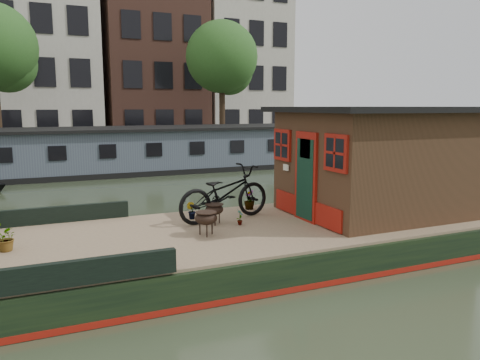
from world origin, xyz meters
name	(u,v)px	position (x,y,z in m)	size (l,w,h in m)	color
ground	(287,252)	(0.00, 0.00, 0.00)	(120.00, 120.00, 0.00)	#2E3924
houseboat_hull	(230,247)	(-1.33, 0.00, 0.27)	(14.01, 4.02, 0.60)	black
houseboat_deck	(288,223)	(0.00, 0.00, 0.62)	(11.80, 3.80, 0.05)	#957E5C
bow_bulwark	(24,242)	(-5.07, 0.00, 0.82)	(3.00, 4.00, 0.35)	black
cabin	(373,160)	(2.19, 0.00, 1.88)	(4.00, 3.50, 2.42)	black
bicycle	(224,193)	(-1.14, 0.75, 1.24)	(0.78, 2.23, 1.17)	black
potted_plant_a	(240,217)	(-1.02, 0.20, 0.82)	(0.18, 0.12, 0.34)	brown
potted_plant_b	(191,211)	(-1.78, 1.12, 0.83)	(0.20, 0.16, 0.37)	maroon
potted_plant_c	(4,238)	(-5.37, 0.15, 0.88)	(0.42, 0.36, 0.46)	brown
potted_plant_d	(249,200)	(-0.21, 1.50, 0.88)	(0.26, 0.26, 0.46)	#995C29
brazier_front	(214,214)	(-1.48, 0.48, 0.87)	(0.40, 0.40, 0.43)	black
brazier_rear	(206,224)	(-1.92, -0.26, 0.88)	(0.43, 0.43, 0.46)	black
far_houseboat	(145,151)	(0.00, 14.00, 0.97)	(20.40, 4.40, 2.11)	#45515C
quay	(122,150)	(0.00, 20.50, 0.45)	(60.00, 6.00, 0.90)	#47443F
townhouse_row	(103,39)	(0.15, 27.50, 7.90)	(27.25, 8.00, 16.50)	brown
tree_right	(224,61)	(6.14, 19.07, 5.89)	(4.40, 4.40, 7.40)	#332316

